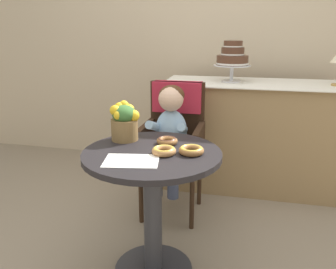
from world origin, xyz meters
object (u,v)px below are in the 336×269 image
cafe_table (152,189)px  tiered_cake_stand (232,57)px  donut_mid (191,150)px  wicker_chair (175,127)px  seated_child (170,127)px  donut_front (167,141)px  donut_side (164,150)px  flower_vase (125,121)px

cafe_table → tiered_cake_stand: (0.32, 1.30, 0.59)m
donut_mid → tiered_cake_stand: 1.34m
wicker_chair → tiered_cake_stand: bearing=56.2°
seated_child → donut_mid: seated_child is taller
wicker_chair → donut_front: 0.64m
cafe_table → seated_child: size_ratio=0.99×
seated_child → donut_front: size_ratio=6.29×
cafe_table → donut_side: (0.07, -0.02, 0.23)m
flower_vase → donut_mid: bearing=-19.5°
donut_mid → donut_side: size_ratio=1.04×
donut_side → flower_vase: 0.34m
cafe_table → donut_front: 0.27m
wicker_chair → donut_mid: size_ratio=7.46×
donut_front → donut_side: bearing=-82.3°
donut_side → flower_vase: size_ratio=0.56×
seated_child → donut_front: 0.48m
wicker_chair → tiered_cake_stand: (0.36, 0.54, 0.46)m
donut_front → tiered_cake_stand: 1.25m
cafe_table → flower_vase: bearing=142.1°
wicker_chair → donut_front: size_ratio=8.26×
donut_side → seated_child: bearing=100.0°
flower_vase → donut_side: bearing=-33.8°
cafe_table → wicker_chair: wicker_chair is taller
cafe_table → donut_front: (0.05, 0.14, 0.23)m
seated_child → tiered_cake_stand: tiered_cake_stand is taller
wicker_chair → seated_child: bearing=-90.2°
donut_front → flower_vase: bearing=175.8°
tiered_cake_stand → donut_front: bearing=-103.1°
flower_vase → tiered_cake_stand: (0.52, 1.14, 0.26)m
seated_child → donut_side: 0.64m
wicker_chair → seated_child: 0.16m
donut_mid → tiered_cake_stand: tiered_cake_stand is taller
wicker_chair → flower_vase: bearing=-105.0°
donut_mid → donut_side: (-0.13, -0.04, -0.00)m
donut_front → donut_side: size_ratio=0.94×
wicker_chair → flower_vase: (-0.16, -0.60, 0.19)m
flower_vase → donut_front: bearing=-4.2°
cafe_table → donut_mid: bearing=3.8°
cafe_table → wicker_chair: 0.77m
flower_vase → tiered_cake_stand: bearing=65.6°
wicker_chair → seated_child: seated_child is taller
donut_front → donut_side: 0.16m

